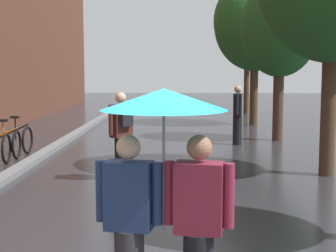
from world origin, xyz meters
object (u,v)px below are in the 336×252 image
couple_under_umbrella (164,170)px  pedestrian_walking_midground (238,115)px  street_tree_4 (248,21)px  pedestrian_walking_far (122,134)px  parked_bicycle_8 (8,139)px  street_tree_2 (280,28)px  street_tree_3 (255,25)px

couple_under_umbrella → pedestrian_walking_midground: couple_under_umbrella is taller
street_tree_4 → couple_under_umbrella: street_tree_4 is taller
pedestrian_walking_far → parked_bicycle_8: bearing=137.0°
parked_bicycle_8 → pedestrian_walking_far: (3.27, -3.05, 0.53)m
street_tree_2 → parked_bicycle_8: 8.27m
street_tree_3 → parked_bicycle_8: (-7.12, -6.75, -3.38)m
parked_bicycle_8 → couple_under_umbrella: couple_under_umbrella is taller
parked_bicycle_8 → pedestrian_walking_midground: 6.23m
street_tree_2 → street_tree_4: bearing=89.0°
pedestrian_walking_midground → street_tree_3: bearing=77.4°
couple_under_umbrella → pedestrian_walking_midground: size_ratio=1.20×
street_tree_3 → pedestrian_walking_midground: 5.97m
street_tree_2 → pedestrian_walking_midground: bearing=-144.4°
street_tree_3 → pedestrian_walking_far: (-3.85, -9.81, -2.85)m
street_tree_2 → street_tree_4: size_ratio=0.78×
pedestrian_walking_midground → pedestrian_walking_far: size_ratio=0.98×
street_tree_2 → parked_bicycle_8: (-7.28, -2.59, -2.95)m
parked_bicycle_8 → street_tree_4: bearing=57.5°
street_tree_4 → street_tree_3: bearing=-93.7°
street_tree_2 → pedestrian_walking_midground: 2.94m
street_tree_2 → parked_bicycle_8: size_ratio=4.30×
street_tree_2 → parked_bicycle_8: bearing=-160.4°
street_tree_3 → parked_bicycle_8: street_tree_3 is taller
street_tree_3 → parked_bicycle_8: 10.38m
street_tree_2 → street_tree_3: (-0.16, 4.17, 0.43)m
street_tree_2 → pedestrian_walking_far: (-4.01, -5.64, -2.42)m
parked_bicycle_8 → pedestrian_walking_midground: pedestrian_walking_midground is taller
pedestrian_walking_far → street_tree_4: bearing=74.2°
street_tree_4 → couple_under_umbrella: (-3.15, -20.24, -3.00)m
parked_bicycle_8 → couple_under_umbrella: bearing=-63.3°
street_tree_2 → pedestrian_walking_far: bearing=-125.4°
street_tree_2 → street_tree_4: street_tree_4 is taller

